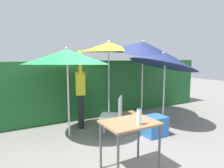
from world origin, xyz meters
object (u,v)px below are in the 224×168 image
Objects in this scene: umbrella_rainbow at (143,48)px; chair_plastic at (114,114)px; cooler_box at (154,126)px; person_vendor at (80,90)px; bottle_water at (139,117)px; umbrella_orange at (109,47)px; folding_table at (130,128)px; umbrella_navy at (67,57)px; umbrella_yellow at (164,60)px; crate_cardboard at (130,120)px.

chair_plastic is at bearing -148.75° from umbrella_rainbow.
cooler_box is (0.81, -0.36, -0.29)m from chair_plastic.
bottle_water is (-0.02, -2.41, -0.05)m from person_vendor.
person_vendor reaches higher than cooler_box.
person_vendor is at bearing -160.70° from umbrella_orange.
umbrella_rainbow reaches higher than person_vendor.
umbrella_rainbow is 4.72× the size of cooler_box.
umbrella_orange is 9.12× the size of bottle_water.
umbrella_rainbow is 3.11m from folding_table.
umbrella_orange is 1.16× the size of person_vendor.
umbrella_rainbow is at bearing -29.53° from umbrella_orange.
umbrella_navy is 1.04m from person_vendor.
person_vendor is at bearing 175.94° from umbrella_rainbow.
bottle_water is (-1.84, -2.28, -1.10)m from umbrella_rainbow.
umbrella_rainbow reaches higher than umbrella_navy.
person_vendor reaches higher than bottle_water.
umbrella_rainbow is at bearing 89.68° from umbrella_yellow.
umbrella_orange is 2.46× the size of chair_plastic.
person_vendor is at bearing 88.56° from folding_table.
cooler_box is (1.66, -0.87, -1.52)m from umbrella_navy.
umbrella_navy reaches higher than bottle_water.
umbrella_navy is at bearing 152.42° from cooler_box.
umbrella_rainbow is at bearing -4.06° from person_vendor.
umbrella_navy is 1.03× the size of person_vendor.
umbrella_navy is at bearing 102.96° from folding_table.
person_vendor is at bearing 89.47° from bottle_water.
folding_table is at bearing -91.44° from person_vendor.
umbrella_rainbow is 2.24m from cooler_box.
folding_table is (-0.45, -1.24, 0.17)m from chair_plastic.
umbrella_navy is at bearing -133.51° from person_vendor.
umbrella_yellow is (-0.00, -0.83, -0.31)m from umbrella_rainbow.
person_vendor is (-1.81, 0.96, -0.74)m from umbrella_yellow.
cooler_box is at bearing -82.55° from umbrella_orange.
umbrella_orange reaches higher than person_vendor.
bottle_water is at bearing -77.24° from umbrella_navy.
umbrella_yellow is 1.70m from crate_cardboard.
umbrella_rainbow is 1.17× the size of umbrella_yellow.
person_vendor is 2.35× the size of folding_table.
umbrella_rainbow is at bearing 51.15° from bottle_water.
umbrella_navy is at bearing -171.14° from umbrella_rainbow.
umbrella_yellow is at bearing 33.00° from cooler_box.
umbrella_rainbow is at bearing 8.86° from umbrella_navy.
umbrella_rainbow is 6.52× the size of crate_cardboard.
umbrella_yellow is 2.27× the size of chair_plastic.
umbrella_orange is 2.07m from crate_cardboard.
crate_cardboard is at bearing 55.25° from folding_table.
umbrella_orange is 2.74× the size of folding_table.
umbrella_yellow is 1.04× the size of umbrella_navy.
crate_cardboard is at bearing -85.85° from umbrella_orange.
bottle_water is at bearing -128.85° from umbrella_rainbow.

